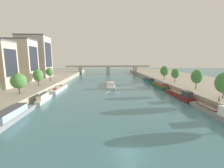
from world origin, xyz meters
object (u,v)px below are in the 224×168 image
object	(u,v)px
moored_boat_left_gap_after	(44,98)
moored_boat_right_far	(148,80)
barge_midriver	(111,85)
person_on_quay	(219,98)
moored_boat_left_downstream	(59,89)
moored_boat_right_midway	(213,111)
moored_boat_right_second	(160,85)
tree_left_midway	(50,72)
tree_right_distant	(197,77)
tree_left_nearest	(19,81)
bridge_far	(108,68)
tree_left_far	(38,75)
tree_right_second	(175,73)
tree_right_end_of_row	(224,83)
tree_right_third	(164,71)
moored_boat_left_lone	(13,115)
moored_boat_right_end	(179,95)

from	to	relation	value
moored_boat_left_gap_after	moored_boat_right_far	distance (m)	58.00
barge_midriver	person_on_quay	world-z (taller)	person_on_quay
moored_boat_left_downstream	moored_boat_right_midway	size ratio (longest dim) A/B	1.23
moored_boat_left_gap_after	moored_boat_right_second	world-z (taller)	moored_boat_right_second
tree_left_midway	tree_right_distant	xyz separation A→B (m)	(57.08, -21.65, -0.13)
moored_boat_left_downstream	tree_left_nearest	bearing A→B (deg)	-112.99
bridge_far	moored_boat_left_downstream	bearing A→B (deg)	-107.10
tree_left_far	moored_boat_left_gap_after	bearing A→B (deg)	-63.13
moored_boat_right_second	tree_left_midway	xyz separation A→B (m)	(-50.19, 5.72, 5.70)
tree_left_far	tree_right_second	bearing A→B (deg)	4.92
moored_boat_right_midway	moored_boat_left_downstream	bearing A→B (deg)	145.17
moored_boat_right_second	tree_left_nearest	bearing A→B (deg)	-157.92
tree_left_far	person_on_quay	world-z (taller)	tree_left_far
tree_left_nearest	person_on_quay	distance (m)	54.63
barge_midriver	tree_right_distant	bearing A→B (deg)	-34.58
tree_left_nearest	tree_left_far	world-z (taller)	tree_left_far
moored_boat_right_second	tree_left_midway	bearing A→B (deg)	173.50
moored_boat_right_midway	tree_right_distant	world-z (taller)	tree_right_distant
tree_left_midway	moored_boat_right_midway	bearing A→B (deg)	-38.67
tree_left_far	tree_right_end_of_row	world-z (taller)	tree_right_end_of_row
tree_right_distant	tree_right_second	bearing A→B (deg)	92.78
barge_midriver	person_on_quay	bearing A→B (deg)	-54.61
moored_boat_right_midway	tree_left_nearest	xyz separation A→B (m)	(-49.97, 13.96, 5.24)
moored_boat_left_gap_after	tree_right_second	size ratio (longest dim) A/B	1.61
tree_left_midway	bridge_far	distance (m)	66.97
moored_boat_right_midway	tree_left_nearest	bearing A→B (deg)	164.40
moored_boat_left_gap_after	tree_right_third	bearing A→B (deg)	32.32
moored_boat_left_lone	moored_boat_right_far	bearing A→B (deg)	50.19
moored_boat_right_midway	person_on_quay	world-z (taller)	person_on_quay
moored_boat_left_gap_after	moored_boat_right_far	size ratio (longest dim) A/B	0.71
moored_boat_right_end	tree_left_midway	distance (m)	55.97
tree_left_midway	moored_boat_left_gap_after	bearing A→B (deg)	-74.99
moored_boat_right_far	tree_right_distant	xyz separation A→B (m)	(6.83, -33.87, 5.62)
tree_left_nearest	tree_right_second	xyz separation A→B (m)	(56.35, 18.83, 0.25)
moored_boat_right_end	tree_right_distant	bearing A→B (deg)	20.75
moored_boat_right_far	tree_left_far	xyz separation A→B (m)	(-50.45, -24.32, 5.35)
person_on_quay	tree_right_distant	bearing A→B (deg)	76.77
tree_left_far	barge_midriver	bearing A→B (deg)	19.82
moored_boat_left_gap_after	moored_boat_right_second	bearing A→B (deg)	25.83
moored_boat_left_gap_after	tree_right_end_of_row	world-z (taller)	tree_right_end_of_row
moored_boat_left_gap_after	tree_right_distant	world-z (taller)	tree_right_distant
barge_midriver	tree_left_far	xyz separation A→B (m)	(-28.52, -10.28, 5.53)
moored_boat_right_second	moored_boat_right_far	size ratio (longest dim) A/B	1.09
tree_right_third	moored_boat_right_second	bearing A→B (deg)	-120.57
moored_boat_left_lone	tree_left_midway	size ratio (longest dim) A/B	2.27
moored_boat_left_lone	moored_boat_left_downstream	size ratio (longest dim) A/B	0.86
moored_boat_left_lone	tree_right_third	bearing A→B (deg)	42.04
moored_boat_right_second	tree_right_second	size ratio (longest dim) A/B	2.48
tree_right_end_of_row	moored_boat_right_end	bearing A→B (deg)	125.17
moored_boat_right_second	moored_boat_right_end	bearing A→B (deg)	-90.34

